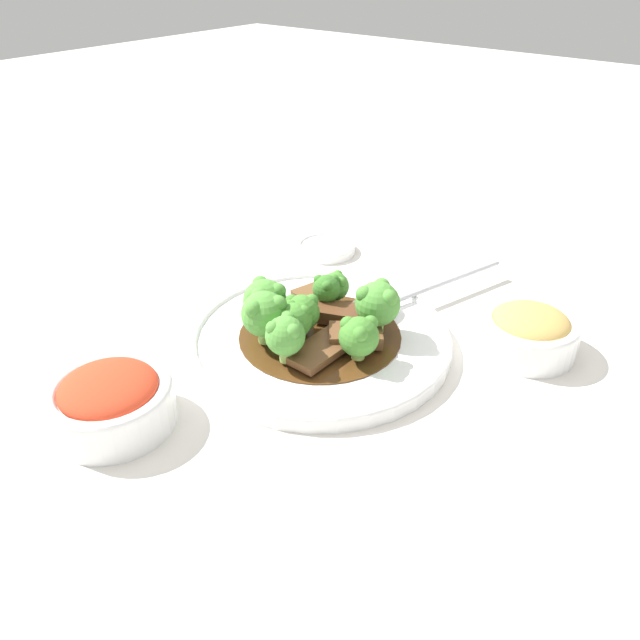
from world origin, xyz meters
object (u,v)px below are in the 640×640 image
at_px(serving_spoon, 386,302).
at_px(broccoli_floret_2, 378,303).
at_px(beef_strip_3, 349,315).
at_px(broccoli_floret_8, 285,335).
at_px(broccoli_floret_1, 301,312).
at_px(broccoli_floret_5, 335,286).
at_px(beef_strip_2, 320,350).
at_px(main_plate, 320,338).
at_px(beef_strip_0, 314,297).
at_px(broccoli_floret_6, 294,320).
at_px(side_bowl_kimchi, 111,400).
at_px(beef_strip_1, 356,335).
at_px(broccoli_floret_7, 327,288).
at_px(sauce_dish, 326,248).
at_px(broccoli_floret_4, 359,336).
at_px(broccoli_floret_0, 264,313).
at_px(side_bowl_appetizer, 529,331).
at_px(broccoli_floret_3, 265,300).

bearing_deg(serving_spoon, broccoli_floret_2, 21.95).
relative_size(beef_strip_3, broccoli_floret_8, 1.59).
xyz_separation_m(broccoli_floret_1, broccoli_floret_5, (-0.07, -0.01, -0.00)).
bearing_deg(beef_strip_2, main_plate, -141.29).
relative_size(beef_strip_0, beef_strip_3, 0.65).
height_order(broccoli_floret_6, side_bowl_kimchi, broccoli_floret_6).
bearing_deg(beef_strip_1, broccoli_floret_7, -117.20).
xyz_separation_m(broccoli_floret_7, sauce_dish, (-0.15, -0.12, -0.04)).
height_order(main_plate, broccoli_floret_4, broccoli_floret_4).
relative_size(broccoli_floret_4, broccoli_floret_7, 1.09).
relative_size(serving_spoon, sauce_dish, 2.85).
relative_size(broccoli_floret_5, broccoli_floret_8, 0.74).
bearing_deg(main_plate, broccoli_floret_4, 77.50).
distance_m(broccoli_floret_1, broccoli_floret_2, 0.08).
height_order(beef_strip_1, broccoli_floret_2, broccoli_floret_2).
xyz_separation_m(broccoli_floret_1, broccoli_floret_2, (-0.05, 0.06, 0.01)).
relative_size(broccoli_floret_0, broccoli_floret_7, 1.37).
bearing_deg(broccoli_floret_7, broccoli_floret_0, -5.59).
bearing_deg(side_bowl_kimchi, sauce_dish, -170.09).
height_order(broccoli_floret_5, sauce_dish, broccoli_floret_5).
bearing_deg(serving_spoon, broccoli_floret_7, -48.30).
height_order(beef_strip_2, broccoli_floret_2, broccoli_floret_2).
xyz_separation_m(broccoli_floret_6, broccoli_floret_8, (0.03, 0.01, 0.00)).
distance_m(main_plate, broccoli_floret_7, 0.06).
relative_size(main_plate, side_bowl_kimchi, 2.50).
xyz_separation_m(beef_strip_2, broccoli_floret_4, (-0.02, 0.04, 0.02)).
distance_m(broccoli_floret_8, side_bowl_kimchi, 0.17).
height_order(main_plate, broccoli_floret_1, broccoli_floret_1).
bearing_deg(beef_strip_0, broccoli_floret_1, 27.57).
xyz_separation_m(broccoli_floret_2, broccoli_floret_5, (-0.02, -0.07, -0.01)).
relative_size(beef_strip_3, broccoli_floret_7, 1.90).
bearing_deg(beef_strip_1, side_bowl_appetizer, 131.53).
distance_m(broccoli_floret_2, broccoli_floret_4, 0.05).
bearing_deg(broccoli_floret_6, broccoli_floret_8, 25.59).
relative_size(beef_strip_1, broccoli_floret_8, 1.31).
height_order(broccoli_floret_2, broccoli_floret_6, broccoli_floret_2).
relative_size(broccoli_floret_4, broccoli_floret_6, 0.99).
bearing_deg(broccoli_floret_2, broccoli_floret_1, -51.53).
height_order(broccoli_floret_4, side_bowl_appetizer, broccoli_floret_4).
bearing_deg(broccoli_floret_2, beef_strip_3, -88.73).
height_order(beef_strip_1, broccoli_floret_1, broccoli_floret_1).
distance_m(serving_spoon, side_bowl_kimchi, 0.32).
bearing_deg(sauce_dish, beef_strip_3, 45.12).
xyz_separation_m(beef_strip_2, serving_spoon, (-0.12, 0.00, 0.00)).
bearing_deg(main_plate, broccoli_floret_3, -67.63).
distance_m(beef_strip_0, broccoli_floret_8, 0.12).
distance_m(broccoli_floret_5, serving_spoon, 0.06).
distance_m(beef_strip_0, beef_strip_3, 0.06).
xyz_separation_m(broccoli_floret_0, broccoli_floret_6, (-0.02, 0.03, -0.01)).
xyz_separation_m(broccoli_floret_6, side_bowl_appetizer, (-0.17, 0.19, -0.02)).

